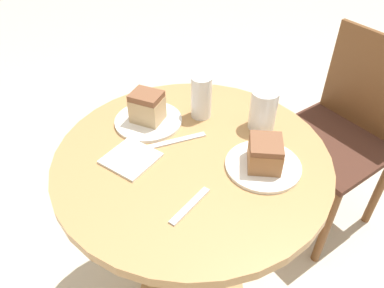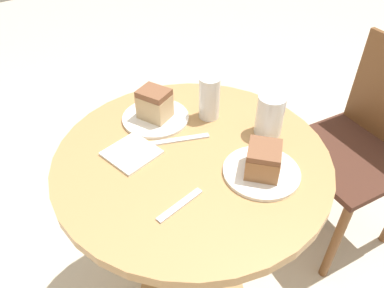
{
  "view_description": "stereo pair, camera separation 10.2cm",
  "coord_description": "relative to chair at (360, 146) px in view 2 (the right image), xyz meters",
  "views": [
    {
      "loc": [
        0.57,
        -0.54,
        1.46
      ],
      "look_at": [
        0.0,
        0.0,
        0.8
      ],
      "focal_mm": 35.0,
      "sensor_mm": 36.0,
      "label": 1
    },
    {
      "loc": [
        0.64,
        -0.46,
        1.46
      ],
      "look_at": [
        0.0,
        0.0,
        0.8
      ],
      "focal_mm": 35.0,
      "sensor_mm": 36.0,
      "label": 2
    }
  ],
  "objects": [
    {
      "name": "glass_water",
      "position": [
        -0.22,
        -0.63,
        0.35
      ],
      "size": [
        0.06,
        0.06,
        0.14
      ],
      "color": "silver",
      "rests_on": "table"
    },
    {
      "name": "spoon",
      "position": [
        0.04,
        -0.92,
        0.29
      ],
      "size": [
        0.04,
        0.14,
        0.0
      ],
      "rotation": [
        0.0,
        0.0,
        1.73
      ],
      "color": "silver",
      "rests_on": "table"
    },
    {
      "name": "cake_slice_near",
      "position": [
        -0.3,
        -0.78,
        0.35
      ],
      "size": [
        0.11,
        0.11,
        0.1
      ],
      "rotation": [
        0.0,
        0.0,
        5.12
      ],
      "color": "tan",
      "rests_on": "plate_near"
    },
    {
      "name": "chair",
      "position": [
        0.0,
        0.0,
        0.0
      ],
      "size": [
        0.49,
        0.47,
        0.87
      ],
      "rotation": [
        0.0,
        0.0,
        -0.14
      ],
      "color": "brown",
      "rests_on": "ground_plane"
    },
    {
      "name": "cake_slice_far",
      "position": [
        0.07,
        -0.68,
        0.34
      ],
      "size": [
        0.13,
        0.13,
        0.08
      ],
      "rotation": [
        0.0,
        0.0,
        3.86
      ],
      "color": "#9E6B42",
      "rests_on": "plate_far"
    },
    {
      "name": "napkin_stack",
      "position": [
        -0.2,
        -0.92,
        0.29
      ],
      "size": [
        0.15,
        0.15,
        0.01
      ],
      "rotation": [
        0.0,
        0.0,
        0.2
      ],
      "color": "white",
      "rests_on": "table"
    },
    {
      "name": "glass_lemonade",
      "position": [
        -0.05,
        -0.54,
        0.35
      ],
      "size": [
        0.08,
        0.08,
        0.13
      ],
      "color": "silver",
      "rests_on": "table"
    },
    {
      "name": "fork",
      "position": [
        -0.17,
        -0.77,
        0.29
      ],
      "size": [
        0.08,
        0.17,
        0.0
      ],
      "rotation": [
        0.0,
        0.0,
        1.18
      ],
      "color": "silver",
      "rests_on": "table"
    },
    {
      "name": "table",
      "position": [
        -0.1,
        -0.78,
        0.1
      ],
      "size": [
        0.78,
        0.78,
        0.76
      ],
      "color": "tan",
      "rests_on": "ground_plane"
    },
    {
      "name": "plate_far",
      "position": [
        0.07,
        -0.68,
        0.3
      ],
      "size": [
        0.2,
        0.2,
        0.01
      ],
      "color": "white",
      "rests_on": "table"
    },
    {
      "name": "plate_near",
      "position": [
        -0.3,
        -0.78,
        0.3
      ],
      "size": [
        0.21,
        0.21,
        0.01
      ],
      "color": "white",
      "rests_on": "table"
    }
  ]
}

